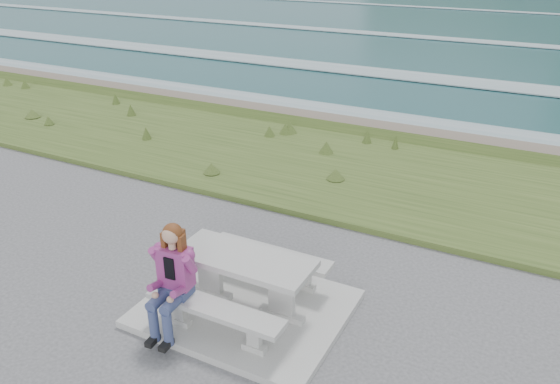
{
  "coord_description": "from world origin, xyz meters",
  "views": [
    {
      "loc": [
        3.13,
        -5.04,
        4.52
      ],
      "look_at": [
        -0.11,
        1.2,
        1.24
      ],
      "focal_mm": 35.0,
      "sensor_mm": 36.0,
      "label": 1
    }
  ],
  "objects": [
    {
      "name": "concrete_slab",
      "position": [
        0.0,
        0.0,
        0.05
      ],
      "size": [
        2.6,
        2.1,
        0.1
      ],
      "primitive_type": "cube",
      "color": "#ABABA6",
      "rests_on": "ground"
    },
    {
      "name": "bench_landward",
      "position": [
        0.0,
        -0.7,
        0.45
      ],
      "size": [
        1.8,
        0.35,
        0.45
      ],
      "color": "#ABABA6",
      "rests_on": "concrete_slab"
    },
    {
      "name": "seated_woman",
      "position": [
        -0.54,
        -0.83,
        0.62
      ],
      "size": [
        0.44,
        0.72,
        1.41
      ],
      "rotation": [
        0.0,
        0.0,
        0.08
      ],
      "color": "navy",
      "rests_on": "concrete_slab"
    },
    {
      "name": "ocean",
      "position": [
        0.0,
        25.09,
        -1.74
      ],
      "size": [
        1600.0,
        1600.0,
        0.09
      ],
      "color": "#1D4F54",
      "rests_on": "ground"
    },
    {
      "name": "picnic_table",
      "position": [
        0.0,
        0.0,
        0.68
      ],
      "size": [
        1.8,
        0.75,
        0.75
      ],
      "color": "#ABABA6",
      "rests_on": "concrete_slab"
    },
    {
      "name": "grass_verge",
      "position": [
        0.0,
        5.0,
        0.0
      ],
      "size": [
        160.0,
        4.5,
        0.22
      ],
      "primitive_type": "cube",
      "color": "#344B1C",
      "rests_on": "ground"
    },
    {
      "name": "shore_drop",
      "position": [
        0.0,
        7.9,
        0.0
      ],
      "size": [
        160.0,
        0.8,
        2.2
      ],
      "primitive_type": "cube",
      "color": "#6D6152",
      "rests_on": "ground"
    },
    {
      "name": "bench_seaward",
      "position": [
        0.0,
        0.7,
        0.45
      ],
      "size": [
        1.8,
        0.35,
        0.45
      ],
      "color": "#ABABA6",
      "rests_on": "concrete_slab"
    }
  ]
}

